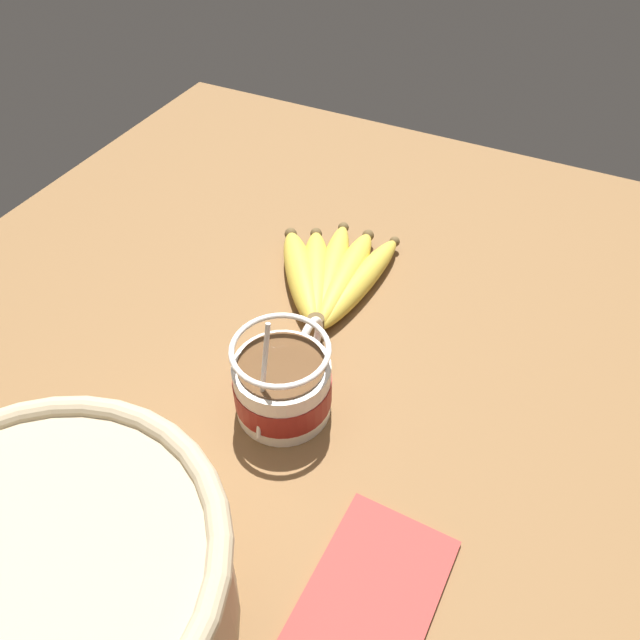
# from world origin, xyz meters

# --- Properties ---
(table) EXTENTS (1.18, 1.18, 0.04)m
(table) POSITION_xyz_m (0.00, 0.00, 0.02)
(table) COLOR brown
(table) RESTS_ON ground
(coffee_mug) EXTENTS (0.14, 0.10, 0.15)m
(coffee_mug) POSITION_xyz_m (-0.06, 0.04, 0.08)
(coffee_mug) COLOR white
(coffee_mug) RESTS_ON table
(banana_bunch) EXTENTS (0.22, 0.17, 0.04)m
(banana_bunch) POSITION_xyz_m (0.14, 0.08, 0.06)
(banana_bunch) COLOR brown
(banana_bunch) RESTS_ON table
(woven_basket) EXTENTS (0.29, 0.29, 0.13)m
(woven_basket) POSITION_xyz_m (-0.34, 0.09, 0.11)
(woven_basket) COLOR tan
(woven_basket) RESTS_ON table
(napkin) EXTENTS (0.15, 0.11, 0.01)m
(napkin) POSITION_xyz_m (-0.20, -0.13, 0.04)
(napkin) COLOR #A33833
(napkin) RESTS_ON table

